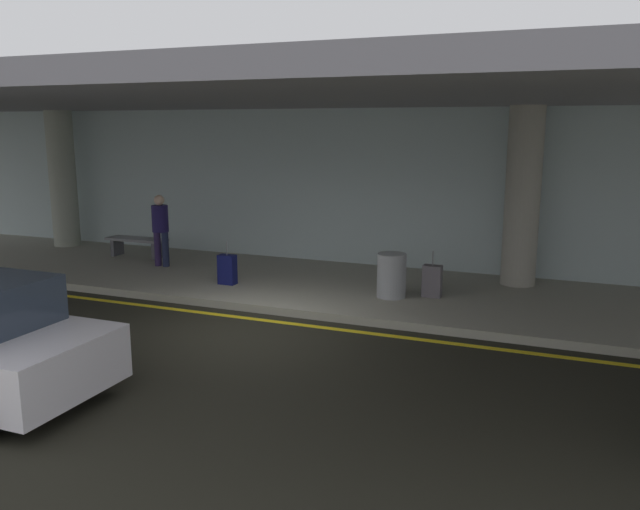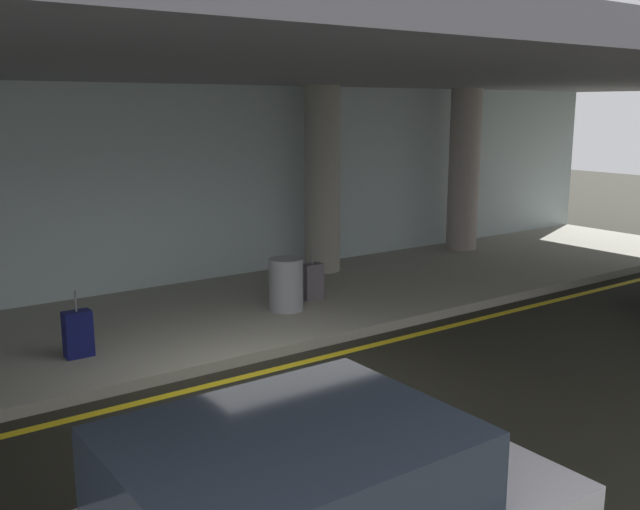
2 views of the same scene
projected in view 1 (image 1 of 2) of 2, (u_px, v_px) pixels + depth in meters
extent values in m
plane|color=black|center=(245.00, 331.00, 10.91)|extent=(60.00, 60.00, 0.00)
cube|color=gray|center=(315.00, 285.00, 13.72)|extent=(26.00, 4.20, 0.15)
cube|color=yellow|center=(263.00, 320.00, 11.49)|extent=(26.00, 0.14, 0.01)
cylinder|color=gray|center=(63.00, 179.00, 17.55)|extent=(0.71, 0.71, 3.65)
cylinder|color=gray|center=(522.00, 197.00, 13.15)|extent=(0.71, 0.71, 3.65)
cube|color=slate|center=(305.00, 97.00, 12.50)|extent=(28.00, 13.20, 0.30)
cube|color=#AABCBD|center=(351.00, 190.00, 15.40)|extent=(26.00, 0.30, 3.80)
cylinder|color=black|center=(87.00, 360.00, 8.63)|extent=(0.64, 0.22, 0.64)
cylinder|color=#271B41|center=(158.00, 249.00, 15.19)|extent=(0.16, 0.16, 0.82)
cylinder|color=#1A203D|center=(165.00, 249.00, 15.11)|extent=(0.16, 0.16, 0.82)
cylinder|color=#1B1445|center=(160.00, 219.00, 15.01)|extent=(0.38, 0.38, 0.62)
sphere|color=beige|center=(159.00, 200.00, 14.93)|extent=(0.24, 0.24, 0.24)
cube|color=#59545B|center=(432.00, 281.00, 12.44)|extent=(0.36, 0.22, 0.62)
cylinder|color=slate|center=(433.00, 258.00, 12.35)|extent=(0.02, 0.02, 0.28)
cube|color=#0E124A|center=(227.00, 270.00, 13.44)|extent=(0.36, 0.22, 0.62)
cylinder|color=slate|center=(227.00, 248.00, 13.35)|extent=(0.02, 0.02, 0.28)
cube|color=slate|center=(137.00, 239.00, 16.21)|extent=(1.60, 0.50, 0.06)
cube|color=#4C4C51|center=(117.00, 247.00, 16.49)|extent=(0.10, 0.40, 0.42)
cube|color=#4C4C51|center=(158.00, 250.00, 16.03)|extent=(0.10, 0.40, 0.42)
cylinder|color=gray|center=(391.00, 275.00, 12.41)|extent=(0.56, 0.56, 0.85)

